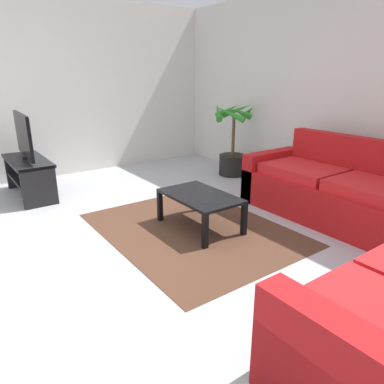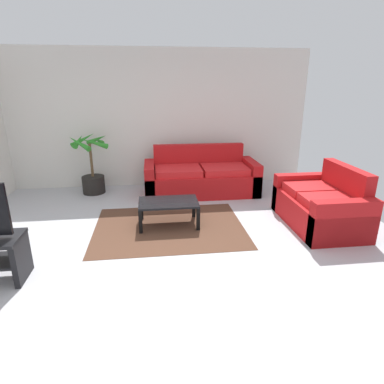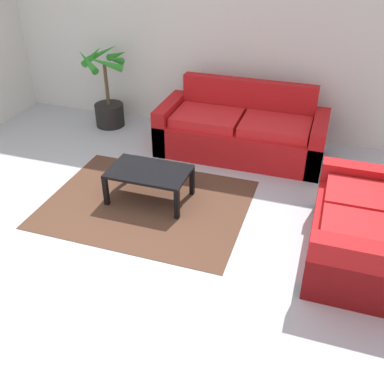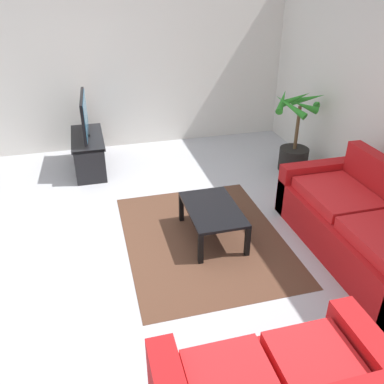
# 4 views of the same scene
# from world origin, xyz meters

# --- Properties ---
(ground_plane) EXTENTS (6.60, 6.60, 0.00)m
(ground_plane) POSITION_xyz_m (0.00, 0.00, 0.00)
(ground_plane) COLOR #B2B2B7
(wall_back) EXTENTS (6.00, 0.06, 2.70)m
(wall_back) POSITION_xyz_m (0.00, 3.00, 1.35)
(wall_back) COLOR silver
(wall_back) RESTS_ON ground
(couch_main) EXTENTS (2.15, 0.90, 0.90)m
(couch_main) POSITION_xyz_m (0.72, 2.28, 0.30)
(couch_main) COLOR red
(couch_main) RESTS_ON ground
(couch_loveseat) EXTENTS (0.90, 1.47, 0.90)m
(couch_loveseat) POSITION_xyz_m (2.28, 0.58, 0.30)
(couch_loveseat) COLOR red
(couch_loveseat) RESTS_ON ground
(coffee_table) EXTENTS (0.88, 0.55, 0.37)m
(coffee_table) POSITION_xyz_m (0.01, 0.86, 0.32)
(coffee_table) COLOR black
(coffee_table) RESTS_ON ground
(area_rug) EXTENTS (2.20, 1.70, 0.01)m
(area_rug) POSITION_xyz_m (0.01, 0.76, 0.00)
(area_rug) COLOR #513323
(area_rug) RESTS_ON ground
(potted_palm) EXTENTS (0.75, 0.78, 1.16)m
(potted_palm) POSITION_xyz_m (-1.36, 2.55, 0.44)
(potted_palm) COLOR black
(potted_palm) RESTS_ON ground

